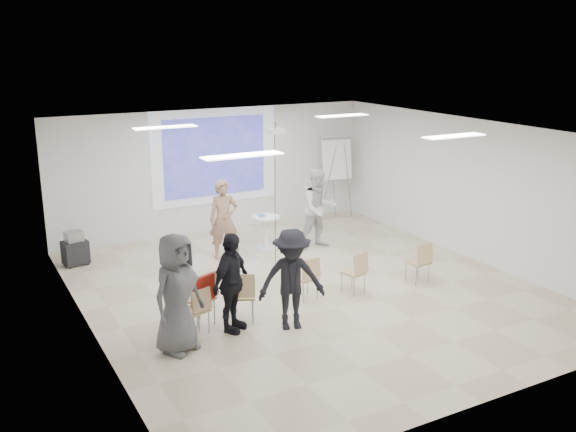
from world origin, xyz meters
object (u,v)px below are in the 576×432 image
chair_far_left (198,307)px  audience_mid (292,273)px  chair_left_inner (243,293)px  player_left (224,215)px  laptop (242,293)px  flipchart_easel (337,159)px  av_cart (75,249)px  player_right (319,204)px  chair_right_far (420,260)px  audience_left (231,276)px  chair_center (308,275)px  chair_right_inner (356,270)px  chair_left_mid (202,295)px  audience_outer (176,286)px  pedestal_table (266,230)px

chair_far_left → audience_mid: bearing=-36.2°
chair_left_inner → chair_far_left: bearing=-150.4°
player_left → laptop: player_left is taller
chair_left_inner → flipchart_easel: flipchart_easel is taller
laptop → chair_far_left: bearing=35.2°
chair_left_inner → av_cart: bearing=136.9°
player_left → player_right: 2.21m
chair_right_far → laptop: size_ratio=2.54×
chair_far_left → audience_left: (0.54, -0.12, 0.47)m
chair_far_left → chair_center: size_ratio=0.99×
player_left → player_right: (2.19, -0.32, 0.03)m
flipchart_easel → av_cart: bearing=-164.7°
chair_right_inner → audience_mid: bearing=-173.8°
chair_right_inner → player_left: bearing=98.0°
player_right → flipchart_easel: 2.59m
flipchart_easel → player_right: bearing=-120.3°
chair_right_far → laptop: chair_right_far is taller
chair_left_mid → audience_outer: bearing=-158.0°
laptop → audience_mid: (0.58, -0.68, 0.48)m
chair_right_far → chair_left_mid: bearing=176.1°
audience_mid → audience_outer: size_ratio=0.92×
laptop → audience_left: bearing=66.4°
player_left → av_cart: 3.18m
chair_left_inner → chair_right_far: (3.74, -0.04, -0.04)m
audience_left → av_cart: (-1.60, 4.48, -0.61)m
chair_center → audience_outer: (-2.71, -0.77, 0.57)m
chair_right_inner → audience_mid: audience_mid is taller
av_cart → chair_left_mid: bearing=-83.4°
chair_left_inner → audience_left: (-0.29, -0.22, 0.43)m
player_right → chair_left_mid: size_ratio=2.13×
audience_left → audience_mid: 0.97m
audience_mid → av_cart: (-2.50, 4.85, -0.62)m
audience_outer → flipchart_easel: flipchart_easel is taller
player_left → av_cart: bearing=174.0°
pedestal_table → chair_right_inner: bearing=-84.7°
chair_right_inner → audience_mid: size_ratio=0.42×
flipchart_easel → chair_center: bearing=-116.6°
chair_right_inner → audience_left: 2.72m
chair_far_left → chair_left_inner: size_ratio=0.91×
chair_left_inner → laptop: 0.11m
chair_center → chair_right_far: 2.34m
pedestal_table → chair_right_inner: 3.15m
player_right → audience_mid: bearing=-126.6°
chair_far_left → chair_right_far: (4.57, 0.06, 0.01)m
chair_center → flipchart_easel: size_ratio=0.37×
chair_right_inner → flipchart_easel: (2.52, 4.61, 1.11)m
pedestal_table → audience_mid: size_ratio=0.42×
audience_outer → av_cart: size_ratio=2.84×
laptop → audience_left: (-0.32, -0.31, 0.47)m
player_right → chair_left_inner: size_ratio=2.28×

